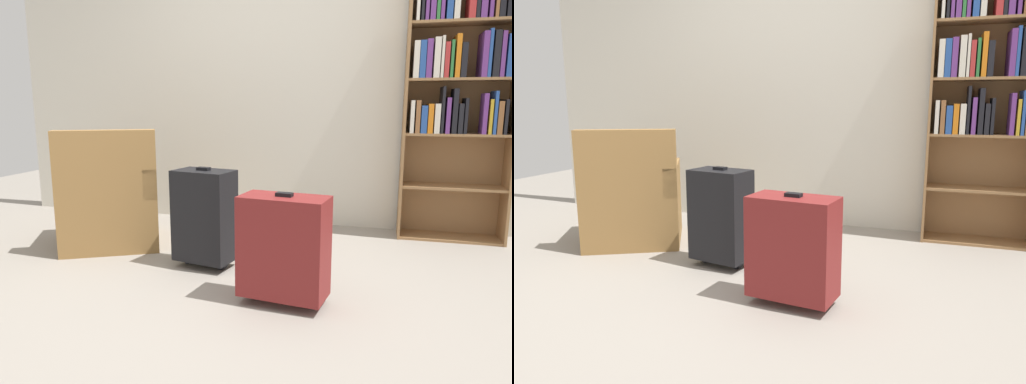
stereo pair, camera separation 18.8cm
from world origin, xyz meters
The scene contains 7 objects.
ground_plane centered at (0.00, 0.00, 0.00)m, with size 9.11×9.11×0.00m, color gray.
back_wall centered at (0.00, 1.77, 1.30)m, with size 5.21×0.10×2.60m, color beige.
bookshelf centered at (1.42, 1.56, 1.23)m, with size 0.81×0.31×2.08m.
armchair centered at (-1.11, 0.68, 0.32)m, with size 0.94×0.94×0.90m.
mug centered at (-0.50, 0.71, 0.05)m, with size 0.12×0.08×0.10m.
suitcase_black centered at (-0.23, 0.40, 0.35)m, with size 0.42×0.31×0.67m.
suitcase_dark_red centered at (0.40, -0.05, 0.32)m, with size 0.50×0.31×0.62m.
Camera 1 is at (0.90, -2.47, 1.09)m, focal length 33.40 mm.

